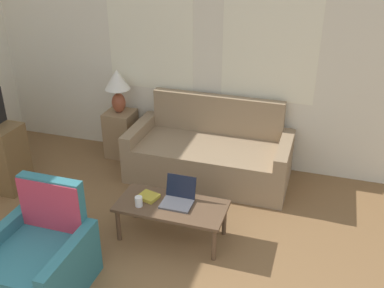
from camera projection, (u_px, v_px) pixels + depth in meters
name	position (u px, v px, depth m)	size (l,w,h in m)	color
wall_back	(215.00, 62.00, 5.40)	(6.87, 0.06, 2.60)	silver
couch	(210.00, 155.00, 5.45)	(1.91, 0.88, 0.94)	#937A5B
armchair	(40.00, 260.00, 3.79)	(0.78, 0.80, 0.91)	#2D6B75
side_table	(121.00, 134.00, 5.92)	(0.36, 0.36, 0.62)	#937551
table_lamp	(117.00, 85.00, 5.62)	(0.32, 0.32, 0.57)	brown
coffee_table	(171.00, 208.00, 4.35)	(1.07, 0.50, 0.38)	brown
laptop	(178.00, 197.00, 4.34)	(0.30, 0.29, 0.24)	#47474C
cup_navy	(139.00, 201.00, 4.29)	(0.07, 0.07, 0.10)	white
book_red	(148.00, 197.00, 4.42)	(0.22, 0.20, 0.04)	gold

